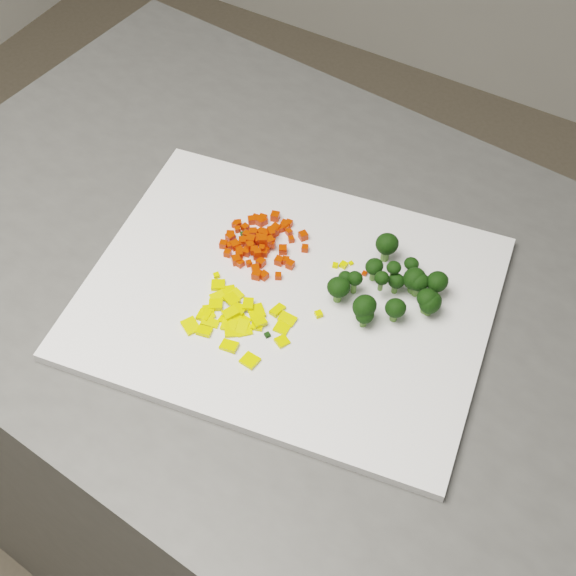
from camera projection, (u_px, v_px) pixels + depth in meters
The scene contains 139 objects.
counter_block at pixel (276, 446), 1.26m from camera, with size 0.92×0.65×0.90m, color #4A4A47.
cutting_board at pixel (288, 297), 0.87m from camera, with size 0.43×0.33×0.01m, color white.
carrot_pile at pixel (265, 240), 0.89m from camera, with size 0.10×0.10×0.03m, color red, non-canonical shape.
pepper_pile at pixel (242, 314), 0.84m from camera, with size 0.11×0.11×0.02m, color yellow, non-canonical shape.
broccoli_pile at pixel (388, 282), 0.84m from camera, with size 0.11×0.11×0.05m, color black, non-canonical shape.
carrot_cube_0 at pixel (244, 240), 0.91m from camera, with size 0.01×0.01×0.01m, color red.
carrot_cube_1 at pixel (262, 248), 0.89m from camera, with size 0.01×0.01×0.01m, color red.
carrot_cube_2 at pixel (238, 223), 0.92m from camera, with size 0.01×0.01×0.01m, color red.
carrot_cube_3 at pixel (305, 248), 0.90m from camera, with size 0.01×0.01×0.01m, color red.
carrot_cube_4 at pixel (252, 220), 0.93m from camera, with size 0.01×0.01×0.01m, color red.
carrot_cube_5 at pixel (256, 218), 0.93m from camera, with size 0.01×0.01×0.01m, color red.
carrot_cube_6 at pixel (275, 216), 0.93m from camera, with size 0.01×0.01×0.01m, color red.
carrot_cube_7 at pixel (257, 253), 0.88m from camera, with size 0.01×0.01×0.01m, color red.
carrot_cube_8 at pixel (290, 265), 0.88m from camera, with size 0.01×0.01×0.01m, color red.
carrot_cube_9 at pixel (279, 261), 0.89m from camera, with size 0.01×0.01×0.01m, color red.
carrot_cube_10 at pixel (256, 275), 0.87m from camera, with size 0.01×0.01×0.01m, color red.
carrot_cube_11 at pixel (237, 245), 0.90m from camera, with size 0.01×0.01×0.01m, color red.
carrot_cube_12 at pixel (303, 236), 0.91m from camera, with size 0.01×0.01×0.01m, color red.
carrot_cube_13 at pixel (270, 241), 0.89m from camera, with size 0.01×0.01×0.01m, color red.
carrot_cube_14 at pixel (291, 239), 0.91m from camera, with size 0.01×0.01×0.01m, color red.
carrot_cube_15 at pixel (230, 235), 0.91m from camera, with size 0.01×0.01×0.01m, color red.
carrot_cube_16 at pixel (285, 224), 0.92m from camera, with size 0.01×0.01×0.01m, color red.
carrot_cube_17 at pixel (264, 240), 0.90m from camera, with size 0.01×0.01×0.01m, color red.
carrot_cube_18 at pixel (228, 253), 0.90m from camera, with size 0.01×0.01×0.01m, color red.
carrot_cube_19 at pixel (274, 232), 0.91m from camera, with size 0.01×0.01×0.01m, color red.
carrot_cube_20 at pixel (243, 242), 0.90m from camera, with size 0.01×0.01×0.01m, color red.
carrot_cube_21 at pixel (230, 237), 0.91m from camera, with size 0.01×0.01×0.01m, color red.
carrot_cube_22 at pixel (289, 224), 0.92m from camera, with size 0.01×0.01×0.01m, color red.
carrot_cube_23 at pixel (254, 251), 0.89m from camera, with size 0.01×0.01×0.01m, color red.
carrot_cube_24 at pixel (265, 252), 0.90m from camera, with size 0.01×0.01×0.01m, color red.
carrot_cube_25 at pixel (236, 260), 0.89m from camera, with size 0.01×0.01×0.01m, color red.
carrot_cube_26 at pixel (261, 240), 0.90m from camera, with size 0.01×0.01×0.01m, color red.
carrot_cube_27 at pixel (265, 245), 0.90m from camera, with size 0.01×0.01×0.01m, color red.
carrot_cube_28 at pixel (253, 233), 0.91m from camera, with size 0.01×0.01×0.01m, color red.
carrot_cube_29 at pixel (236, 224), 0.92m from camera, with size 0.01×0.01×0.01m, color red.
carrot_cube_30 at pixel (271, 243), 0.90m from camera, with size 0.01×0.01×0.01m, color red.
carrot_cube_31 at pixel (278, 276), 0.87m from camera, with size 0.01×0.01×0.01m, color red.
carrot_cube_32 at pixel (235, 245), 0.90m from camera, with size 0.01×0.01×0.01m, color red.
carrot_cube_33 at pixel (239, 252), 0.90m from camera, with size 0.01×0.01×0.01m, color red.
carrot_cube_34 at pixel (272, 233), 0.90m from camera, with size 0.01×0.01×0.01m, color red.
carrot_cube_35 at pixel (249, 263), 0.89m from camera, with size 0.01×0.01×0.01m, color red.
carrot_cube_36 at pixel (263, 221), 0.92m from camera, with size 0.01×0.01×0.01m, color red.
carrot_cube_37 at pixel (283, 250), 0.90m from camera, with size 0.01×0.01×0.01m, color red.
carrot_cube_38 at pixel (246, 252), 0.90m from camera, with size 0.01×0.01×0.01m, color red.
carrot_cube_39 at pixel (270, 236), 0.91m from camera, with size 0.01×0.01×0.01m, color red.
carrot_cube_40 at pixel (263, 219), 0.93m from camera, with size 0.01×0.01×0.01m, color red.
carrot_cube_41 at pixel (239, 250), 0.90m from camera, with size 0.01×0.01×0.01m, color red.
carrot_cube_42 at pixel (270, 244), 0.90m from camera, with size 0.01×0.01×0.01m, color red.
carrot_cube_43 at pixel (223, 244), 0.90m from camera, with size 0.01×0.01×0.01m, color red.
carrot_cube_44 at pixel (230, 246), 0.90m from camera, with size 0.01×0.01×0.01m, color red.
carrot_cube_45 at pixel (247, 235), 0.91m from camera, with size 0.01×0.01×0.01m, color red.
carrot_cube_46 at pixel (257, 240), 0.90m from camera, with size 0.01×0.01×0.01m, color red.
carrot_cube_47 at pixel (276, 230), 0.92m from camera, with size 0.01×0.01×0.01m, color red.
carrot_cube_48 at pixel (255, 269), 0.88m from camera, with size 0.01×0.01×0.01m, color red.
carrot_cube_49 at pixel (264, 276), 0.87m from camera, with size 0.01×0.01×0.01m, color red.
carrot_cube_50 at pixel (251, 240), 0.90m from camera, with size 0.01×0.01×0.01m, color red.
carrot_cube_51 at pixel (271, 243), 0.90m from camera, with size 0.01×0.01×0.01m, color red.
carrot_cube_52 at pixel (286, 228), 0.92m from camera, with size 0.01×0.01×0.01m, color red.
carrot_cube_53 at pixel (245, 228), 0.92m from camera, with size 0.01×0.01×0.01m, color red.
carrot_cube_54 at pixel (237, 229), 0.92m from camera, with size 0.01×0.01×0.01m, color red.
carrot_cube_55 at pixel (257, 257), 0.89m from camera, with size 0.01×0.01×0.01m, color red.
carrot_cube_56 at pixel (265, 234), 0.91m from camera, with size 0.01×0.01×0.01m, color red.
carrot_cube_57 at pixel (240, 245), 0.90m from camera, with size 0.01×0.01×0.01m, color red.
carrot_cube_58 at pixel (272, 231), 0.91m from camera, with size 0.01×0.01×0.01m, color red.
carrot_cube_59 at pixel (240, 254), 0.89m from camera, with size 0.01×0.01×0.01m, color red.
carrot_cube_60 at pixel (286, 261), 0.89m from camera, with size 0.01×0.01×0.01m, color red.
carrot_cube_61 at pixel (260, 221), 0.92m from camera, with size 0.01×0.01×0.01m, color red.
carrot_cube_62 at pixel (264, 253), 0.90m from camera, with size 0.01×0.01×0.01m, color red.
carrot_cube_63 at pixel (250, 245), 0.89m from camera, with size 0.01×0.01×0.01m, color red.
carrot_cube_64 at pixel (263, 240), 0.89m from camera, with size 0.01×0.01×0.01m, color red.
carrot_cube_65 at pixel (276, 228), 0.92m from camera, with size 0.01×0.01×0.01m, color red.
carrot_cube_66 at pixel (240, 263), 0.89m from camera, with size 0.01×0.01×0.01m, color red.
carrot_cube_67 at pixel (280, 229), 0.92m from camera, with size 0.01×0.01×0.01m, color red.
carrot_cube_68 at pixel (261, 263), 0.89m from camera, with size 0.01×0.01×0.01m, color red.
carrot_cube_69 at pixel (261, 232), 0.91m from camera, with size 0.01×0.01×0.01m, color red.
carrot_cube_70 at pixel (260, 239), 0.91m from camera, with size 0.01×0.01×0.01m, color red.
carrot_cube_71 at pixel (289, 232), 0.92m from camera, with size 0.01×0.01×0.01m, color red.
carrot_cube_72 at pixel (285, 226), 0.92m from camera, with size 0.01×0.01×0.01m, color red.
carrot_cube_73 at pixel (266, 249), 0.90m from camera, with size 0.01×0.01×0.01m, color red.
pepper_chunk_0 at pixel (226, 320), 0.84m from camera, with size 0.02×0.01×0.00m, color yellow.
pepper_chunk_1 at pixel (244, 330), 0.83m from camera, with size 0.01×0.02×0.00m, color yellow.
pepper_chunk_2 at pixel (235, 296), 0.86m from camera, with size 0.01×0.02×0.00m, color yellow.
pepper_chunk_3 at pixel (204, 331), 0.83m from camera, with size 0.01×0.02×0.00m, color yellow.
pepper_chunk_4 at pixel (248, 304), 0.85m from camera, with size 0.02×0.01×0.00m, color yellow.
pepper_chunk_5 at pixel (238, 308), 0.85m from camera, with size 0.01×0.01×0.00m, color yellow.
pepper_chunk_6 at pixel (282, 341), 0.82m from camera, with size 0.01×0.01×0.00m, color yellow.
pepper_chunk_7 at pixel (232, 299), 0.85m from camera, with size 0.02×0.01×0.00m, color yellow.
pepper_chunk_8 at pixel (287, 319), 0.84m from camera, with size 0.02×0.01×0.00m, color yellow.
pepper_chunk_9 at pixel (218, 297), 0.86m from camera, with size 0.01×0.02×0.00m, color yellow.
pepper_chunk_10 at pixel (243, 320), 0.84m from camera, with size 0.02×0.01×0.00m, color yellow.
pepper_chunk_11 at pixel (236, 316), 0.84m from camera, with size 0.01×0.01×0.00m, color yellow.
pepper_chunk_12 at pixel (204, 315), 0.84m from camera, with size 0.01×0.01×0.00m, color yellow.
pepper_chunk_13 at pixel (259, 321), 0.83m from camera, with size 0.01×0.01×0.00m, color yellow.
pepper_chunk_14 at pixel (230, 313), 0.84m from camera, with size 0.01×0.02×0.00m, color yellow.
pepper_chunk_15 at pixel (256, 312), 0.85m from camera, with size 0.02×0.02×0.00m, color yellow.
pepper_chunk_16 at pixel (233, 330), 0.83m from camera, with size 0.02×0.02×0.00m, color yellow.
pepper_chunk_17 at pixel (250, 360), 0.81m from camera, with size 0.02×0.02×0.00m, color yellow.
pepper_chunk_18 at pixel (229, 292), 0.86m from camera, with size 0.02×0.01×0.00m, color yellow.
pepper_chunk_19 at pixel (283, 326), 0.84m from camera, with size 0.02×0.02×0.00m, color yellow.
pepper_chunk_20 at pixel (229, 325), 0.84m from camera, with size 0.02×0.01×0.00m, color yellow.
pepper_chunk_21 at pixel (229, 346), 0.82m from camera, with size 0.02×0.01×0.00m, color yellow.
pepper_chunk_22 at pixel (206, 316), 0.84m from camera, with size 0.02×0.01×0.00m, color yellow.
pepper_chunk_23 at pixel (277, 310), 0.85m from camera, with size 0.02×0.01×0.00m, color yellow.
pepper_chunk_24 at pixel (191, 326), 0.83m from camera, with size 0.02×0.02×0.00m, color yellow.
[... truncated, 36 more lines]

